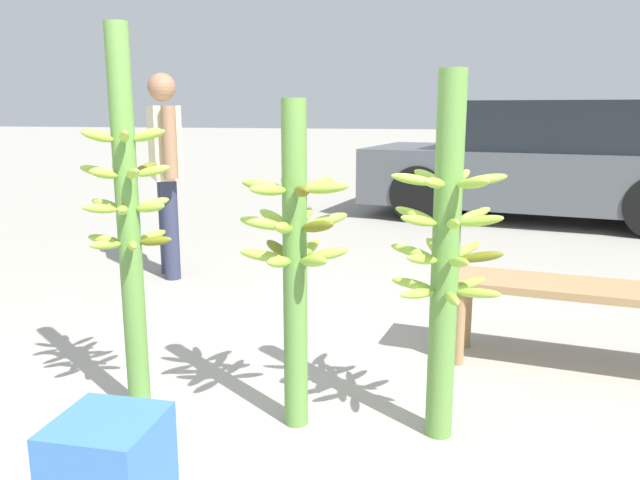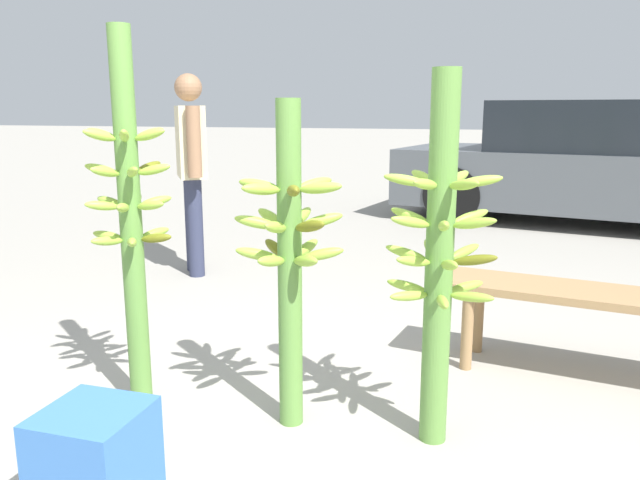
# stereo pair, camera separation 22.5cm
# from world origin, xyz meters

# --- Properties ---
(ground_plane) EXTENTS (80.00, 80.00, 0.00)m
(ground_plane) POSITION_xyz_m (0.00, 0.00, 0.00)
(ground_plane) COLOR #9E998E
(banana_stalk_left) EXTENTS (0.38, 0.37, 1.65)m
(banana_stalk_left) POSITION_xyz_m (-0.68, 0.39, 0.87)
(banana_stalk_left) COLOR #5B8C3D
(banana_stalk_left) RESTS_ON ground_plane
(banana_stalk_center) EXTENTS (0.45, 0.45, 1.36)m
(banana_stalk_center) POSITION_xyz_m (0.02, 0.43, 0.74)
(banana_stalk_center) COLOR #5B8C3D
(banana_stalk_center) RESTS_ON ground_plane
(banana_stalk_right) EXTENTS (0.44, 0.44, 1.46)m
(banana_stalk_right) POSITION_xyz_m (0.61, 0.47, 0.76)
(banana_stalk_right) COLOR #5B8C3D
(banana_stalk_right) RESTS_ON ground_plane
(vendor_person) EXTENTS (0.45, 0.61, 1.58)m
(vendor_person) POSITION_xyz_m (-1.56, 2.55, 0.93)
(vendor_person) COLOR #2D334C
(vendor_person) RESTS_ON ground_plane
(market_bench) EXTENTS (1.59, 0.61, 0.46)m
(market_bench) POSITION_xyz_m (1.34, 1.25, 0.39)
(market_bench) COLOR #99754C
(market_bench) RESTS_ON ground_plane
(parked_car) EXTENTS (4.28, 2.54, 1.41)m
(parked_car) POSITION_xyz_m (1.68, 5.99, 0.68)
(parked_car) COLOR #4C5156
(parked_car) RESTS_ON ground_plane
(produce_crate) EXTENTS (0.33, 0.33, 0.33)m
(produce_crate) POSITION_xyz_m (-0.44, -0.27, 0.17)
(produce_crate) COLOR #386BB2
(produce_crate) RESTS_ON ground_plane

